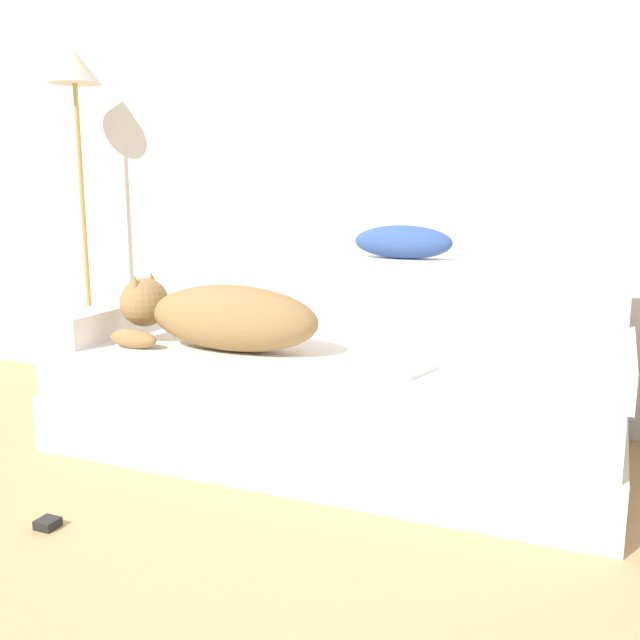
{
  "coord_description": "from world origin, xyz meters",
  "views": [
    {
      "loc": [
        1.09,
        -0.44,
        1.05
      ],
      "look_at": [
        0.1,
        1.93,
        0.54
      ],
      "focal_mm": 40.0,
      "sensor_mm": 36.0,
      "label": 1
    }
  ],
  "objects_px": {
    "dog": "(217,316)",
    "throw_pillow": "(403,242)",
    "laptop": "(388,365)",
    "power_adapter": "(48,523)",
    "couch": "(329,404)",
    "floor_lamp": "(77,118)"
  },
  "relations": [
    {
      "from": "dog",
      "to": "throw_pillow",
      "type": "height_order",
      "value": "throw_pillow"
    },
    {
      "from": "laptop",
      "to": "couch",
      "type": "bearing_deg",
      "value": 171.69
    },
    {
      "from": "dog",
      "to": "laptop",
      "type": "height_order",
      "value": "dog"
    },
    {
      "from": "throw_pillow",
      "to": "floor_lamp",
      "type": "bearing_deg",
      "value": -179.75
    },
    {
      "from": "couch",
      "to": "dog",
      "type": "xyz_separation_m",
      "value": [
        -0.44,
        -0.09,
        0.33
      ]
    },
    {
      "from": "couch",
      "to": "floor_lamp",
      "type": "height_order",
      "value": "floor_lamp"
    },
    {
      "from": "couch",
      "to": "laptop",
      "type": "distance_m",
      "value": 0.36
    },
    {
      "from": "throw_pillow",
      "to": "floor_lamp",
      "type": "distance_m",
      "value": 1.73
    },
    {
      "from": "floor_lamp",
      "to": "power_adapter",
      "type": "distance_m",
      "value": 2.06
    },
    {
      "from": "power_adapter",
      "to": "floor_lamp",
      "type": "bearing_deg",
      "value": 125.05
    },
    {
      "from": "laptop",
      "to": "power_adapter",
      "type": "xyz_separation_m",
      "value": [
        -0.83,
        -0.81,
        -0.39
      ]
    },
    {
      "from": "dog",
      "to": "throw_pillow",
      "type": "relative_size",
      "value": 2.1
    },
    {
      "from": "couch",
      "to": "throw_pillow",
      "type": "xyz_separation_m",
      "value": [
        0.17,
        0.37,
        0.6
      ]
    },
    {
      "from": "dog",
      "to": "throw_pillow",
      "type": "distance_m",
      "value": 0.81
    },
    {
      "from": "power_adapter",
      "to": "throw_pillow",
      "type": "bearing_deg",
      "value": 60.4
    },
    {
      "from": "laptop",
      "to": "throw_pillow",
      "type": "distance_m",
      "value": 0.63
    },
    {
      "from": "laptop",
      "to": "throw_pillow",
      "type": "relative_size",
      "value": 0.83
    },
    {
      "from": "laptop",
      "to": "floor_lamp",
      "type": "height_order",
      "value": "floor_lamp"
    },
    {
      "from": "couch",
      "to": "floor_lamp",
      "type": "distance_m",
      "value": 1.9
    },
    {
      "from": "floor_lamp",
      "to": "dog",
      "type": "bearing_deg",
      "value": -24.12
    },
    {
      "from": "couch",
      "to": "throw_pillow",
      "type": "distance_m",
      "value": 0.73
    },
    {
      "from": "throw_pillow",
      "to": "power_adapter",
      "type": "relative_size",
      "value": 6.67
    }
  ]
}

